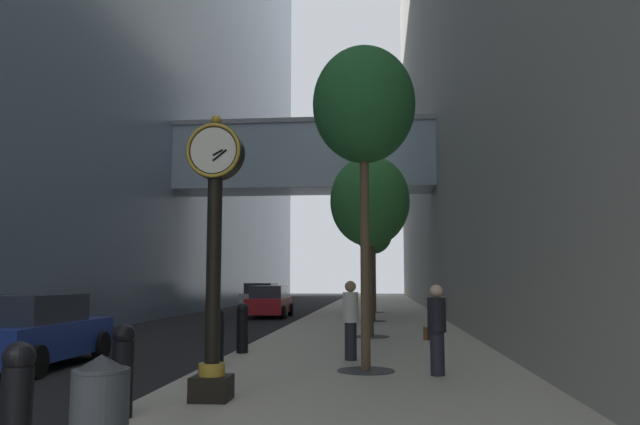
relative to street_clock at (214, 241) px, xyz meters
The scene contains 17 objects.
ground_plane 21.31m from the street_clock, 92.97° to the left, with size 110.00×110.00×0.00m, color black.
sidewalk_right 24.35m from the street_clock, 85.07° to the left, with size 6.36×80.00×0.14m, color #ADA593.
street_clock is the anchor object (origin of this frame).
bollard_nearest 4.02m from the street_clock, 103.25° to the right, with size 0.29×0.29×1.18m.
bollard_second 2.24m from the street_clock, 124.74° to the right, with size 0.29×0.29×1.18m.
bollard_fourth 3.96m from the street_clock, 103.48° to the left, with size 0.29×0.29×1.18m.
bollard_fifth 6.12m from the street_clock, 98.16° to the left, with size 0.29×0.29×1.18m.
street_tree_near 4.75m from the street_clock, 55.40° to the left, with size 2.04×2.04×6.38m.
street_tree_mid_near 10.72m from the street_clock, 78.21° to the left, with size 2.47×2.47×5.60m.
street_tree_mid_far 17.88m from the street_clock, 82.99° to the left, with size 2.35×2.35×6.37m.
street_tree_far 24.93m from the street_clock, 85.02° to the left, with size 1.98×1.98×5.39m.
trash_bin 3.83m from the street_clock, 92.08° to the right, with size 0.53×0.53×1.05m.
pedestrian_walking 4.63m from the street_clock, 38.03° to the left, with size 0.47×0.52×1.64m.
pedestrian_by_clock 5.24m from the street_clock, 69.14° to the left, with size 0.39×0.39×1.71m.
car_white_near 29.84m from the street_clock, 99.35° to the left, with size 2.19×4.12×1.66m.
car_blue_mid 6.53m from the street_clock, 142.17° to the left, with size 2.07×4.43×1.55m.
car_red_far 22.42m from the street_clock, 97.90° to the left, with size 2.07×4.55×1.58m.
Camera 1 is at (3.53, -3.18, 1.87)m, focal length 35.10 mm.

